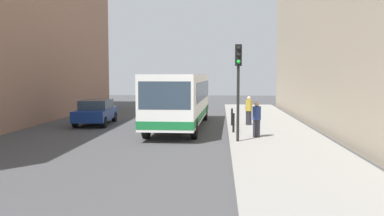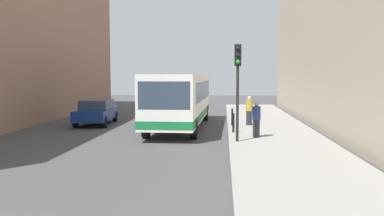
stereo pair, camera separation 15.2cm
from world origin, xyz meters
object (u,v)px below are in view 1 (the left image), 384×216
object	(u,v)px
pedestrian_mid_sidewalk	(249,111)
traffic_light	(238,74)
bus	(181,97)
bollard_mid	(232,117)
pedestrian_near_signal	(257,120)
car_beside_bus	(96,111)
bollard_near	(233,123)

from	to	relation	value
pedestrian_mid_sidewalk	traffic_light	bearing A→B (deg)	153.14
bus	bollard_mid	xyz separation A→B (m)	(2.88, 0.05, -1.10)
pedestrian_near_signal	pedestrian_mid_sidewalk	bearing A→B (deg)	-67.24
bollard_mid	pedestrian_near_signal	xyz separation A→B (m)	(1.00, -4.31, 0.33)
car_beside_bus	pedestrian_mid_sidewalk	xyz separation A→B (m)	(9.04, -0.78, 0.17)
bollard_mid	pedestrian_mid_sidewalk	distance (m)	1.05
traffic_light	bollard_near	distance (m)	3.62
bollard_near	bollard_mid	distance (m)	2.82
bus	bollard_mid	distance (m)	3.09
bus	pedestrian_mid_sidewalk	size ratio (longest dim) A/B	6.84
bus	car_beside_bus	xyz separation A→B (m)	(-5.21, 1.14, -0.94)
bus	bollard_near	xyz separation A→B (m)	(2.88, -2.77, -1.10)
bus	bollard_near	size ratio (longest dim) A/B	11.66
pedestrian_mid_sidewalk	car_beside_bus	bearing A→B (deg)	66.47
bus	bollard_mid	bearing A→B (deg)	-177.43
traffic_light	bollard_near	size ratio (longest dim) A/B	4.32
bus	pedestrian_near_signal	size ratio (longest dim) A/B	6.85
bollard_mid	pedestrian_mid_sidewalk	bearing A→B (deg)	18.00
traffic_light	bollard_mid	world-z (taller)	traffic_light
bollard_near	bollard_mid	xyz separation A→B (m)	(0.00, 2.82, 0.00)
traffic_light	car_beside_bus	bearing A→B (deg)	140.99
bollard_near	pedestrian_near_signal	world-z (taller)	pedestrian_near_signal
car_beside_bus	bollard_near	world-z (taller)	car_beside_bus
bollard_near	pedestrian_mid_sidewalk	xyz separation A→B (m)	(0.95, 3.13, 0.33)
bus	car_beside_bus	size ratio (longest dim) A/B	2.46
bus	pedestrian_mid_sidewalk	xyz separation A→B (m)	(3.83, 0.36, -0.77)
bus	traffic_light	size ratio (longest dim) A/B	2.70
car_beside_bus	traffic_light	xyz separation A→B (m)	(8.19, -6.63, 2.22)
car_beside_bus	bollard_mid	xyz separation A→B (m)	(8.09, -1.09, -0.16)
bollard_mid	pedestrian_near_signal	size ratio (longest dim) A/B	0.59
car_beside_bus	traffic_light	size ratio (longest dim) A/B	1.10
bus	car_beside_bus	bearing A→B (deg)	-10.90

